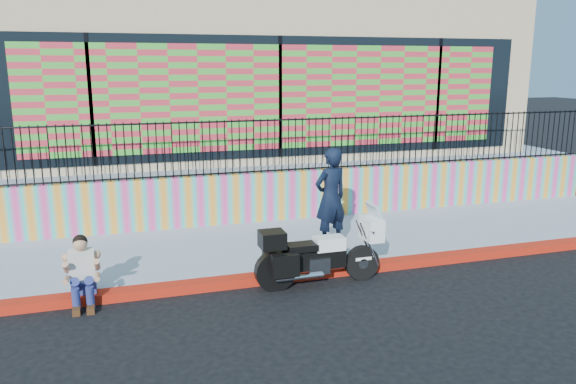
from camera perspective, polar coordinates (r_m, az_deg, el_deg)
name	(u,v)px	position (r m, az deg, el deg)	size (l,w,h in m)	color
ground	(346,273)	(10.06, 5.92, -8.19)	(90.00, 90.00, 0.00)	black
red_curb	(346,269)	(10.04, 5.93, -7.79)	(16.00, 0.30, 0.15)	red
sidewalk	(315,242)	(11.49, 2.71, -5.05)	(16.00, 3.00, 0.15)	#8E96AB
mural_wall	(291,195)	(12.78, 0.32, -0.29)	(16.00, 0.20, 1.10)	#F23F95
metal_fence	(291,145)	(12.57, 0.33, 4.82)	(15.80, 0.04, 1.20)	black
elevated_platform	(242,162)	(17.64, -4.65, 3.05)	(16.00, 10.00, 1.25)	#8E96AB
storefront_building	(242,77)	(17.18, -4.65, 11.59)	(14.00, 8.06, 4.00)	#CAB486
police_motorcycle	(317,253)	(9.33, 3.00, -6.19)	(2.14, 0.71, 1.33)	black
police_officer	(331,198)	(10.73, 4.35, -0.59)	(0.70, 0.46, 1.93)	black
seated_man	(82,278)	(9.11, -20.15, -8.20)	(0.54, 0.71, 1.06)	navy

